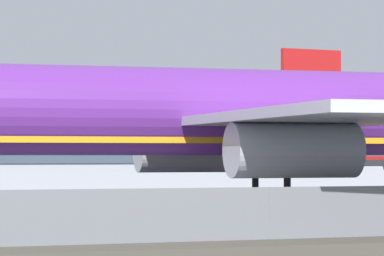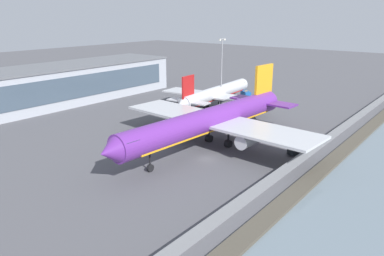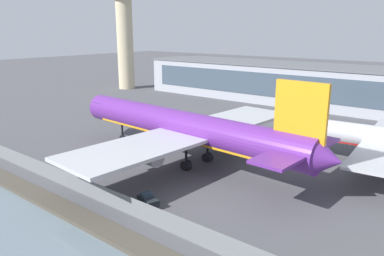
% 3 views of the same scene
% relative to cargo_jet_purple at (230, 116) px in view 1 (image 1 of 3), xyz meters
% --- Properties ---
extents(ground_plane, '(500.00, 500.00, 0.00)m').
position_rel_cargo_jet_purple_xyz_m(ground_plane, '(-6.15, -3.31, -6.14)').
color(ground_plane, '#4C4C51').
extents(shoreline_seawall, '(320.00, 3.00, 0.50)m').
position_rel_cargo_jet_purple_xyz_m(shoreline_seawall, '(-6.15, -23.81, -5.89)').
color(shoreline_seawall, '#474238').
rests_on(shoreline_seawall, ground).
extents(perimeter_fence, '(280.00, 0.10, 2.44)m').
position_rel_cargo_jet_purple_xyz_m(perimeter_fence, '(-6.15, -19.31, -4.92)').
color(perimeter_fence, slate).
rests_on(perimeter_fence, ground).
extents(cargo_jet_purple, '(55.25, 47.44, 16.10)m').
position_rel_cargo_jet_purple_xyz_m(cargo_jet_purple, '(0.00, 0.00, 0.00)').
color(cargo_jet_purple, '#602889').
rests_on(cargo_jet_purple, ground).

